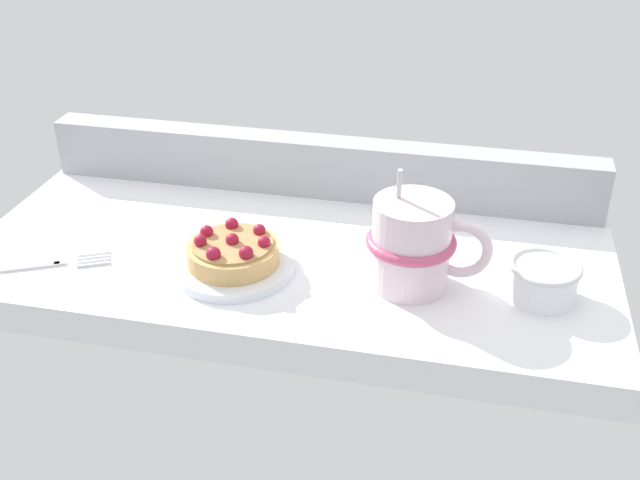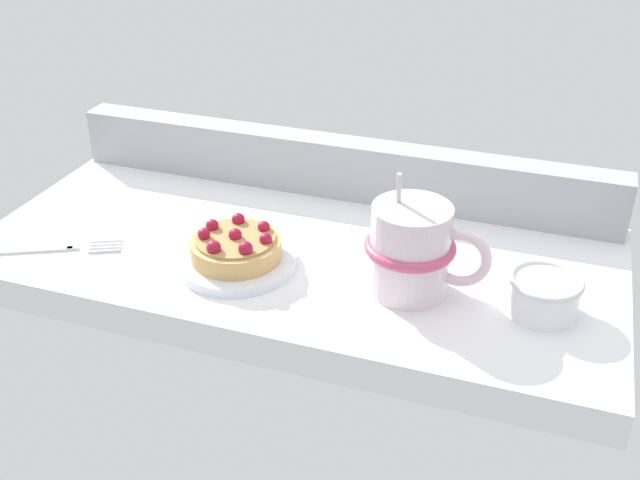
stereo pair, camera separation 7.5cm
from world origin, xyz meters
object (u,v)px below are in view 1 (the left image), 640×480
dessert_plate (234,267)px  raspberry_tart (233,251)px  sugar_bowl (543,280)px  coffee_mug (414,244)px  dessert_fork (37,265)px

dessert_plate → raspberry_tart: (-0.01, -0.01, 1.87)cm
dessert_plate → raspberry_tart: bearing=-123.4°
sugar_bowl → raspberry_tart: bearing=-176.6°
raspberry_tart → coffee_mug: coffee_mug is taller
dessert_fork → raspberry_tart: bearing=10.8°
dessert_plate → coffee_mug: coffee_mug is taller
dessert_fork → dessert_plate: bearing=10.8°
coffee_mug → sugar_bowl: 13.05cm
dessert_plate → dessert_fork: (-20.50, -3.91, -0.20)cm
coffee_mug → dessert_fork: size_ratio=0.85×
dessert_plate → dessert_fork: bearing=-169.2°
dessert_plate → coffee_mug: bearing=4.5°
raspberry_tart → sugar_bowl: raspberry_tart is taller
raspberry_tart → sugar_bowl: (31.13, 1.86, -0.29)cm
coffee_mug → raspberry_tart: bearing=-175.4°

